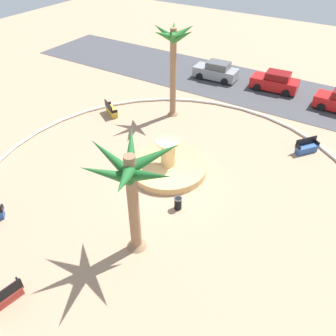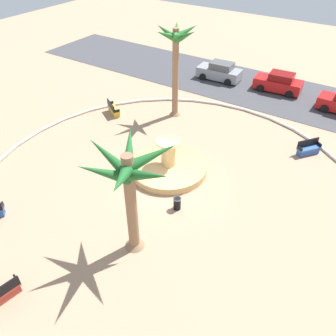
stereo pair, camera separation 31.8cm
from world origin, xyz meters
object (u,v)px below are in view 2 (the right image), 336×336
Objects in this scene: fountain at (168,166)px; bench_east at (308,149)px; bench_west at (1,295)px; parked_car_second at (279,83)px; parked_car_leftmost at (220,72)px; trash_bin at (177,203)px; palm_tree_near_fountain at (129,181)px; bench_north at (114,110)px; palm_tree_by_curb at (176,52)px.

fountain reaches higher than bench_east.
parked_car_second is at bearing 83.90° from bench_west.
fountain reaches higher than parked_car_leftmost.
parked_car_leftmost is at bearing 104.26° from fountain.
bench_west is at bearing -110.44° from trash_bin.
bench_west is at bearing -113.49° from bench_east.
palm_tree_near_fountain is 13.74m from bench_east.
bench_north is (-6.55, 14.72, 0.00)m from bench_west.
palm_tree_by_curb is 4.07× the size of bench_west.
bench_east is (6.69, 6.49, 0.03)m from fountain.
parked_car_leftmost is (-2.65, 25.21, 0.43)m from bench_west.
palm_tree_by_curb is 11.11m from bench_east.
fountain is 8.42m from palm_tree_by_curb.
parked_car_second is (1.81, 14.68, 0.47)m from fountain.
bench_north is 2.23× the size of trash_bin.
palm_tree_near_fountain is at bearing -111.38° from bench_east.
parked_car_leftmost is (-10.28, 7.64, 0.43)m from bench_east.
fountain is 14.58m from parked_car_leftmost.
bench_west and bench_north have the same top height.
bench_east is at bearing 66.51° from bench_west.
bench_east and bench_north have the same top height.
palm_tree_near_fountain is at bearing -66.15° from palm_tree_by_curb.
bench_west is at bearing -94.87° from fountain.
trash_bin is 0.18× the size of parked_car_leftmost.
trash_bin is (5.66, -8.72, -4.53)m from palm_tree_by_curb.
palm_tree_near_fountain is 13.13m from palm_tree_by_curb.
bench_north is at bearing 154.10° from fountain.
bench_east is at bearing 63.77° from trash_bin.
bench_north is (-7.49, 3.64, 0.03)m from fountain.
parked_car_second is at bearing 82.97° from fountain.
palm_tree_near_fountain is 20.94m from parked_car_leftmost.
parked_car_leftmost is at bearing -174.16° from parked_car_second.
palm_tree_by_curb is at bearing 113.85° from palm_tree_near_fountain.
palm_tree_by_curb reaches higher than trash_bin.
bench_east is at bearing 68.62° from palm_tree_near_fountain.
palm_tree_by_curb is 10.83m from parked_car_second.
bench_east reaches higher than trash_bin.
bench_east is 9.54m from parked_car_second.
parked_car_second is (-0.06, 20.51, -3.27)m from palm_tree_near_fountain.
palm_tree_by_curb is 11.34m from trash_bin.
fountain is at bearing -75.74° from parked_car_leftmost.
trash_bin is at bearing -70.76° from parked_car_leftmost.
fountain is 0.70× the size of palm_tree_by_curb.
bench_east is (4.82, 12.32, -3.70)m from palm_tree_near_fountain.
bench_north is at bearing -168.64° from bench_east.
fountain is 6.51× the size of trash_bin.
parked_car_second reaches higher than trash_bin.
palm_tree_near_fountain is 3.55× the size of bench_east.
fountain is at bearing 131.12° from trash_bin.
parked_car_second is (5.24, 8.52, -4.14)m from palm_tree_by_curb.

